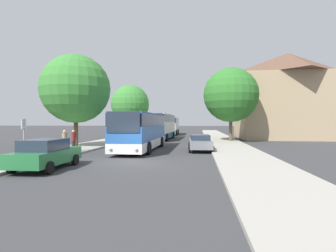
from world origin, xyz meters
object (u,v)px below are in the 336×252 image
(pedestrian_waiting_far, at_px, (65,141))
(tree_left_near, at_px, (130,104))
(bus_rear, at_px, (171,125))
(bus_middle, at_px, (161,126))
(parked_car_right_near, at_px, (200,142))
(tree_right_near, at_px, (231,95))
(bus_front, at_px, (141,131))
(parked_car_left_curb, at_px, (46,154))
(pedestrian_waiting_near, at_px, (73,140))
(tree_left_far, at_px, (76,89))
(bus_stop_sign, at_px, (24,134))

(pedestrian_waiting_far, distance_m, tree_left_near, 22.64)
(bus_rear, bearing_deg, bus_middle, -90.68)
(parked_car_right_near, distance_m, tree_right_near, 12.42)
(bus_front, height_order, bus_rear, bus_rear)
(bus_front, relative_size, parked_car_right_near, 2.40)
(bus_front, relative_size, parked_car_left_curb, 2.49)
(bus_rear, distance_m, parked_car_left_curb, 37.96)
(parked_car_left_curb, relative_size, pedestrian_waiting_far, 2.54)
(bus_middle, xyz_separation_m, tree_left_near, (-5.61, 4.05, 3.42))
(parked_car_left_curb, distance_m, pedestrian_waiting_near, 7.19)
(tree_left_far, bearing_deg, bus_middle, 62.87)
(bus_middle, relative_size, parked_car_right_near, 2.41)
(bus_middle, height_order, parked_car_left_curb, bus_middle)
(parked_car_left_curb, distance_m, tree_right_near, 24.05)
(tree_left_far, bearing_deg, tree_left_near, 86.97)
(bus_middle, bearing_deg, parked_car_right_near, -67.37)
(bus_front, height_order, bus_middle, bus_middle)
(tree_right_near, bearing_deg, bus_rear, 118.07)
(bus_stop_sign, bearing_deg, bus_front, 53.93)
(bus_middle, xyz_separation_m, parked_car_left_curb, (-2.73, -23.75, -1.08))
(bus_rear, xyz_separation_m, tree_left_far, (-6.30, -26.78, 3.86))
(bus_middle, bearing_deg, pedestrian_waiting_near, -103.65)
(parked_car_left_curb, bearing_deg, tree_left_near, 94.86)
(pedestrian_waiting_far, bearing_deg, pedestrian_waiting_near, 103.80)
(bus_front, distance_m, pedestrian_waiting_far, 6.49)
(tree_left_near, xyz_separation_m, tree_left_far, (-0.88, -16.73, 0.33))
(parked_car_right_near, relative_size, tree_left_far, 0.52)
(parked_car_left_curb, relative_size, tree_left_far, 0.50)
(parked_car_right_near, bearing_deg, tree_left_far, -9.79)
(pedestrian_waiting_near, distance_m, tree_right_near, 19.84)
(bus_rear, relative_size, parked_car_right_near, 2.36)
(tree_left_near, bearing_deg, tree_right_near, -26.95)
(bus_middle, height_order, bus_stop_sign, bus_middle)
(tree_left_near, bearing_deg, pedestrian_waiting_far, -87.67)
(bus_middle, distance_m, tree_right_near, 10.57)
(bus_rear, relative_size, parked_car_left_curb, 2.45)
(tree_left_near, relative_size, tree_left_far, 0.93)
(bus_rear, distance_m, pedestrian_waiting_near, 31.27)
(bus_rear, distance_m, pedestrian_waiting_far, 32.59)
(bus_stop_sign, bearing_deg, parked_car_right_near, 35.15)
(bus_middle, height_order, tree_left_near, tree_left_near)
(bus_middle, height_order, pedestrian_waiting_near, bus_middle)
(bus_rear, bearing_deg, parked_car_left_curb, -95.29)
(pedestrian_waiting_near, bearing_deg, tree_left_near, 13.40)
(parked_car_left_curb, height_order, tree_left_near, tree_left_near)
(tree_left_near, height_order, tree_left_far, tree_left_far)
(tree_right_near, bearing_deg, parked_car_left_curb, -120.43)
(bus_middle, distance_m, tree_left_near, 7.72)
(bus_rear, height_order, pedestrian_waiting_near, bus_rear)
(pedestrian_waiting_far, height_order, tree_left_near, tree_left_near)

